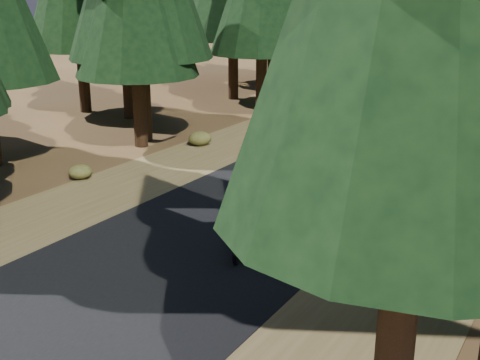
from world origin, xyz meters
name	(u,v)px	position (x,y,z in m)	size (l,w,h in m)	color
ground	(208,240)	(0.00, 0.00, 0.00)	(120.00, 120.00, 0.00)	#412B17
road	(299,184)	(0.00, 5.00, 0.01)	(6.00, 100.00, 0.01)	black
shoulder_l	(179,163)	(-4.60, 5.00, 0.00)	(3.20, 100.00, 0.01)	brown
shoulder_r	(453,212)	(4.60, 5.00, 0.00)	(3.20, 100.00, 0.01)	brown
understory_shrubs	(370,167)	(1.52, 7.10, 0.27)	(15.92, 28.75, 0.66)	#474C1E
rider_lead	(240,232)	(1.07, -0.24, 0.51)	(1.10, 1.76, 1.51)	silver
rider_follow	(306,148)	(-0.84, 7.21, 0.57)	(0.61, 1.92, 1.70)	maroon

